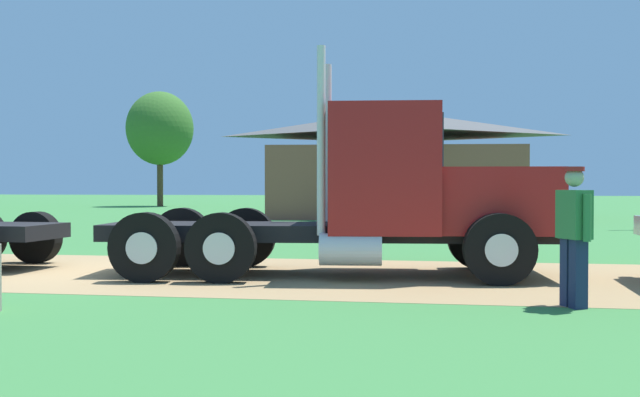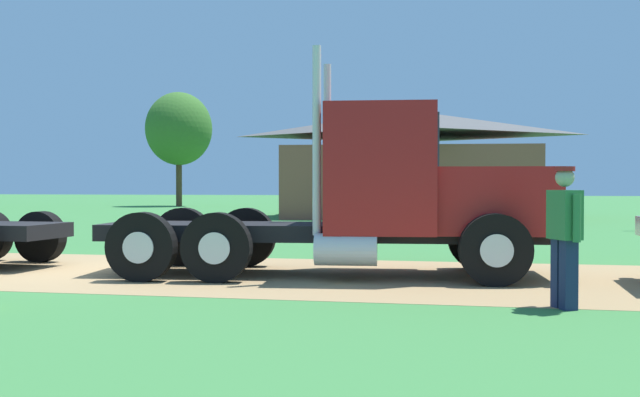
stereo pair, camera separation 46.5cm
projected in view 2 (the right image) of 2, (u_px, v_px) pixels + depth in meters
The scene contains 6 objects.
ground_plane at pixel (87, 270), 13.80m from camera, with size 200.00×200.00×0.00m, color #3B7A3C.
dirt_track at pixel (87, 270), 13.80m from camera, with size 120.00×5.57×0.01m, color #A18257.
truck_foreground_white at pixel (386, 197), 12.92m from camera, with size 8.04×3.33×3.83m.
visitor_standing_near at pixel (565, 230), 9.48m from camera, with size 0.42×0.61×1.81m.
shed_building at pixel (408, 165), 36.86m from camera, with size 13.03×9.42×5.26m.
tree_mid at pixel (179, 129), 55.29m from camera, with size 4.92×4.92×8.45m.
Camera 2 is at (6.95, -12.65, 1.58)m, focal length 41.93 mm.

